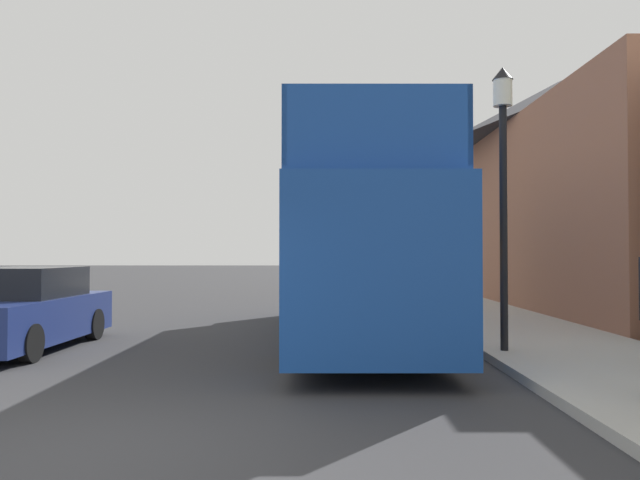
# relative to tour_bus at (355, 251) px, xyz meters

# --- Properties ---
(ground_plane) EXTENTS (144.00, 144.00, 0.00)m
(ground_plane) POSITION_rel_tour_bus_xyz_m (-2.83, 13.10, -1.84)
(ground_plane) COLOR #333335
(sidewalk) EXTENTS (3.26, 108.00, 0.14)m
(sidewalk) POSITION_rel_tour_bus_xyz_m (3.66, 10.10, -1.77)
(sidewalk) COLOR #ADAAA3
(sidewalk) RESTS_ON ground_plane
(brick_terrace_rear) EXTENTS (6.00, 22.87, 8.36)m
(brick_terrace_rear) POSITION_rel_tour_bus_xyz_m (8.29, 10.26, 2.34)
(brick_terrace_rear) COLOR #9E664C
(brick_terrace_rear) RESTS_ON ground_plane
(tour_bus) EXTENTS (2.65, 11.00, 4.03)m
(tour_bus) POSITION_rel_tour_bus_xyz_m (0.00, 0.00, 0.00)
(tour_bus) COLOR #19479E
(tour_bus) RESTS_ON ground_plane
(parked_car_ahead_of_bus) EXTENTS (1.91, 4.34, 1.48)m
(parked_car_ahead_of_bus) POSITION_rel_tour_bus_xyz_m (0.90, 8.62, -1.16)
(parked_car_ahead_of_bus) COLOR #9E9EA3
(parked_car_ahead_of_bus) RESTS_ON ground_plane
(parked_car_far_side) EXTENTS (1.80, 4.47, 1.52)m
(parked_car_far_side) POSITION_rel_tour_bus_xyz_m (-6.23, -1.80, -1.13)
(parked_car_far_side) COLOR navy
(parked_car_far_side) RESTS_ON ground_plane
(lamp_post_nearest) EXTENTS (0.35, 0.35, 4.84)m
(lamp_post_nearest) POSITION_rel_tour_bus_xyz_m (2.40, -2.76, 1.63)
(lamp_post_nearest) COLOR black
(lamp_post_nearest) RESTS_ON sidewalk
(lamp_post_second) EXTENTS (0.35, 0.35, 5.08)m
(lamp_post_second) POSITION_rel_tour_bus_xyz_m (2.65, 4.57, 1.77)
(lamp_post_second) COLOR black
(lamp_post_second) RESTS_ON sidewalk
(lamp_post_third) EXTENTS (0.35, 0.35, 4.51)m
(lamp_post_third) POSITION_rel_tour_bus_xyz_m (2.53, 11.89, 1.43)
(lamp_post_third) COLOR black
(lamp_post_third) RESTS_ON sidewalk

